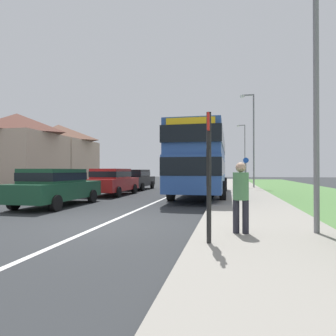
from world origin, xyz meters
TOP-DOWN VIEW (x-y plane):
  - ground_plane at (0.00, 0.00)m, footprint 120.00×120.00m
  - lane_marking_centre at (0.00, 8.00)m, footprint 0.14×60.00m
  - pavement_near_side at (4.20, 6.00)m, footprint 3.20×68.00m
  - double_decker_bus at (1.85, 9.20)m, footprint 2.80×10.15m
  - parked_car_dark_green at (-3.68, 3.37)m, footprint 1.97×4.56m
  - parked_car_red at (-3.49, 8.78)m, footprint 2.01×4.44m
  - parked_car_black at (-3.68, 13.88)m, footprint 1.98×4.48m
  - pedestrian_at_stop at (3.63, -0.83)m, footprint 0.34×0.34m
  - bus_stop_sign at (3.00, -1.80)m, footprint 0.09×0.52m
  - cycle_route_sign at (4.71, 16.23)m, footprint 0.44×0.08m
  - street_lamp_near at (5.17, -0.44)m, footprint 1.14×0.20m
  - street_lamp_mid at (5.25, 16.73)m, footprint 1.14×0.20m
  - street_lamp_far at (5.50, 34.07)m, footprint 1.14×0.20m
  - house_terrace_far_side at (-15.47, 18.32)m, footprint 7.06×12.76m

SIDE VIEW (x-z plane):
  - ground_plane at x=0.00m, z-range 0.00..0.00m
  - lane_marking_centre at x=0.00m, z-range 0.00..0.01m
  - pavement_near_side at x=4.20m, z-range 0.00..0.12m
  - parked_car_black at x=-3.68m, z-range 0.09..1.64m
  - parked_car_dark_green at x=-3.68m, z-range 0.09..1.64m
  - parked_car_red at x=-3.49m, z-range 0.09..1.68m
  - pedestrian_at_stop at x=3.63m, z-range 0.14..1.81m
  - cycle_route_sign at x=4.71m, z-range 0.17..2.69m
  - bus_stop_sign at x=3.00m, z-range 0.24..2.84m
  - double_decker_bus at x=1.85m, z-range 0.29..3.99m
  - house_terrace_far_side at x=-15.47m, z-range 0.00..6.67m
  - street_lamp_mid at x=5.25m, z-range 0.55..8.24m
  - street_lamp_far at x=5.50m, z-range 0.56..8.47m
  - street_lamp_near at x=5.17m, z-range 0.56..9.00m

